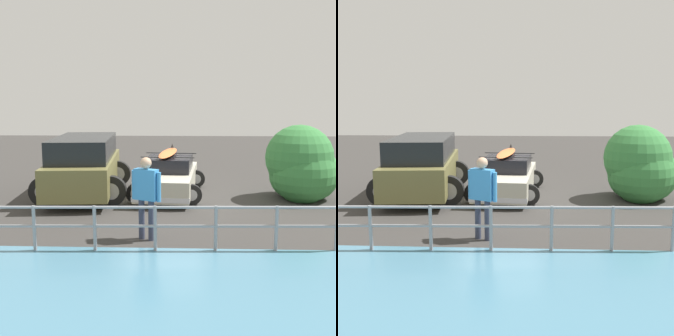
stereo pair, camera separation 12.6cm
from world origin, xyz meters
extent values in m
cube|color=#383533|center=(0.00, 0.00, -0.01)|extent=(44.00, 44.00, 0.02)
cube|color=#B7B29E|center=(-0.16, -0.01, 0.47)|extent=(1.89, 4.11, 0.61)
cube|color=black|center=(-0.17, -0.17, 0.99)|extent=(1.53, 2.02, 0.43)
cube|color=silver|center=(0.00, 1.95, 0.28)|extent=(1.61, 0.23, 0.14)
cube|color=silver|center=(-0.32, -1.96, 0.28)|extent=(1.61, 0.23, 0.14)
cylinder|color=black|center=(-0.86, 1.29, 0.30)|extent=(0.59, 0.18, 0.59)
cylinder|color=#99999E|center=(-0.86, 1.29, 0.30)|extent=(0.33, 0.19, 0.33)
cylinder|color=black|center=(0.74, 1.16, 0.30)|extent=(0.59, 0.18, 0.59)
cylinder|color=#99999E|center=(0.74, 1.16, 0.30)|extent=(0.33, 0.19, 0.33)
cylinder|color=black|center=(-1.06, -1.18, 0.30)|extent=(0.59, 0.18, 0.59)
cylinder|color=#99999E|center=(-1.06, -1.18, 0.30)|extent=(0.33, 0.19, 0.33)
cylinder|color=black|center=(0.54, -1.31, 0.30)|extent=(0.59, 0.18, 0.59)
cylinder|color=#99999E|center=(0.54, -1.31, 0.30)|extent=(0.33, 0.19, 0.33)
cylinder|color=black|center=(-0.13, 0.36, 1.24)|extent=(1.65, 0.16, 0.03)
cylinder|color=black|center=(-0.22, -0.69, 1.24)|extent=(1.65, 0.16, 0.03)
ellipsoid|color=orange|center=(-0.13, -0.30, 1.30)|extent=(0.72, 2.72, 0.09)
cone|color=black|center=(-0.23, -1.37, 1.42)|extent=(0.10, 0.10, 0.14)
cube|color=brown|center=(2.47, 0.14, 0.73)|extent=(2.24, 4.91, 0.90)
cube|color=black|center=(2.47, 0.14, 1.51)|extent=(2.00, 3.85, 0.67)
cylinder|color=black|center=(2.68, -2.33, 0.83)|extent=(0.79, 0.25, 0.78)
cylinder|color=black|center=(1.41, 1.48, 0.43)|extent=(0.86, 0.22, 0.86)
cylinder|color=#99999E|center=(1.41, 1.48, 0.43)|extent=(0.47, 0.23, 0.47)
cylinder|color=black|center=(3.28, 1.65, 0.43)|extent=(0.86, 0.22, 0.86)
cylinder|color=#99999E|center=(3.28, 1.65, 0.43)|extent=(0.47, 0.23, 0.47)
cylinder|color=black|center=(1.66, -1.37, 0.43)|extent=(0.86, 0.22, 0.86)
cylinder|color=#99999E|center=(1.66, -1.37, 0.43)|extent=(0.47, 0.23, 0.47)
cylinder|color=black|center=(3.53, -1.20, 0.43)|extent=(0.86, 0.22, 0.86)
cylinder|color=#99999E|center=(3.53, -1.20, 0.43)|extent=(0.47, 0.23, 0.47)
cylinder|color=#33384C|center=(0.05, 4.42, 0.44)|extent=(0.13, 0.13, 0.88)
cylinder|color=#33384C|center=(0.26, 4.32, 0.44)|extent=(0.13, 0.13, 0.88)
cube|color=#3D8ED1|center=(0.15, 4.37, 1.21)|extent=(0.55, 0.40, 0.66)
sphere|color=#D6A884|center=(0.15, 4.37, 1.67)|extent=(0.24, 0.24, 0.24)
cylinder|color=#3D8ED1|center=(-0.12, 4.50, 1.18)|extent=(0.09, 0.09, 0.62)
cylinder|color=#3D8ED1|center=(0.43, 4.25, 1.18)|extent=(0.09, 0.09, 0.62)
cylinder|color=gray|center=(-2.48, 4.95, 0.46)|extent=(0.07, 0.07, 0.91)
cylinder|color=gray|center=(-1.28, 4.99, 0.46)|extent=(0.07, 0.07, 0.91)
cylinder|color=gray|center=(-0.08, 5.03, 0.46)|extent=(0.07, 0.07, 0.91)
cylinder|color=gray|center=(1.12, 5.08, 0.46)|extent=(0.07, 0.07, 0.91)
cylinder|color=gray|center=(2.32, 5.12, 0.46)|extent=(0.07, 0.07, 0.91)
cylinder|color=gray|center=(0.52, 5.05, 0.89)|extent=(8.40, 0.36, 0.06)
cylinder|color=gray|center=(0.52, 5.05, 0.50)|extent=(8.40, 0.36, 0.06)
cylinder|color=brown|center=(-4.14, 0.15, 0.21)|extent=(0.35, 0.35, 0.41)
sphere|color=#387F3D|center=(-4.43, 0.12, 1.27)|extent=(1.50, 1.50, 1.50)
sphere|color=#387F3D|center=(-4.24, 0.19, 1.02)|extent=(1.20, 1.20, 1.20)
sphere|color=#387F3D|center=(-4.16, 0.64, 0.83)|extent=(1.85, 1.85, 1.85)
sphere|color=#387F3D|center=(-4.44, 0.40, 0.78)|extent=(1.70, 1.70, 1.70)
sphere|color=#387F3D|center=(-4.07, 0.47, 1.26)|extent=(1.99, 1.99, 1.99)
sphere|color=#387F3D|center=(-4.02, 0.07, 0.65)|extent=(1.45, 1.45, 1.45)
camera|label=1|loc=(-0.64, 13.05, 2.97)|focal=45.00mm
camera|label=2|loc=(-0.77, 13.05, 2.97)|focal=45.00mm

